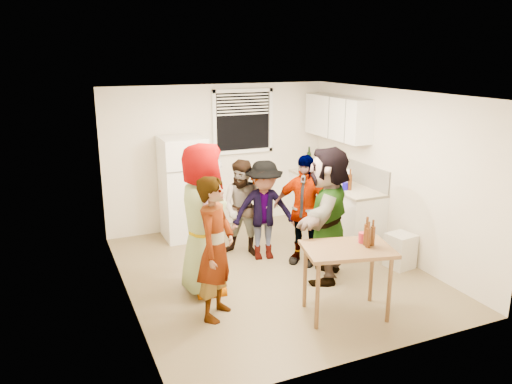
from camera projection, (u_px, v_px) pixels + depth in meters
name	position (u px, v px, depth m)	size (l,w,h in m)	color
room	(273.00, 272.00, 7.09)	(4.00, 4.50, 2.50)	silver
window	(243.00, 121.00, 8.71)	(1.12, 0.10, 1.06)	white
refrigerator	(184.00, 188.00, 8.23)	(0.70, 0.70, 1.70)	white
counter_lower	(333.00, 207.00, 8.64)	(0.60, 2.20, 0.86)	white
countertop	(334.00, 182.00, 8.52)	(0.64, 2.22, 0.04)	beige
backsplash	(349.00, 169.00, 8.57)	(0.03, 2.20, 0.36)	#ACA89D
upper_cabinets	(337.00, 117.00, 8.45)	(0.34, 1.60, 0.70)	white
kettle	(331.00, 181.00, 8.52)	(0.23, 0.19, 0.19)	silver
paper_towel	(347.00, 187.00, 8.14)	(0.13, 0.13, 0.29)	white
wine_bottle	(309.00, 169.00, 9.41)	(0.08, 0.08, 0.31)	black
beer_bottle_counter	(349.00, 190.00, 7.94)	(0.07, 0.07, 0.25)	#47230C
blue_cup	(345.00, 190.00, 7.94)	(0.09, 0.09, 0.12)	#1007A5
picture_frame	(329.00, 169.00, 9.05)	(0.02, 0.16, 0.14)	gold
trash_bin	(400.00, 251.00, 7.20)	(0.34, 0.34, 0.50)	beige
serving_table	(344.00, 314.00, 5.95)	(1.01, 0.67, 0.85)	brown
beer_bottle_table	(366.00, 245.00, 5.80)	(0.07, 0.07, 0.26)	#47230C
red_cup	(362.00, 243.00, 5.87)	(0.09, 0.09, 0.13)	#A6212F
guest_grey	(206.00, 290.00, 6.55)	(0.96, 1.96, 0.62)	gray
guest_stripe	(217.00, 315.00, 5.93)	(0.62, 1.70, 0.41)	#141933
guest_back_left	(245.00, 254.00, 7.70)	(0.72, 1.49, 0.56)	brown
guest_back_right	(264.00, 257.00, 7.59)	(0.97, 1.50, 0.56)	#45454B
guest_black	(303.00, 262.00, 7.43)	(0.96, 1.63, 0.40)	black
guest_orange	(325.00, 277.00, 6.93)	(1.71, 1.84, 0.54)	#CA8C45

